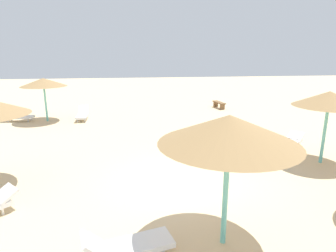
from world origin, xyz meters
name	(u,v)px	position (x,y,z in m)	size (l,w,h in m)	color
ground_plane	(180,184)	(0.00, 0.00, 0.00)	(80.00, 80.00, 0.00)	beige
parasol_0	(43,82)	(-6.75, 9.75, 2.42)	(2.73, 2.73, 2.68)	#6BC6BC
parasol_2	(329,99)	(5.81, 1.15, 2.52)	(2.59, 2.59, 2.81)	#6BC6BC
parasol_4	(229,130)	(0.47, -3.05, 2.67)	(2.97, 2.97, 2.99)	#6BC6BC
lounger_0	(82,115)	(-4.63, 9.93, 0.33)	(0.70, 1.86, 0.81)	white
lounger_2	(290,142)	(5.53, 2.89, 0.31)	(1.87, 1.73, 0.62)	white
lounger_4	(126,246)	(-1.70, -3.32, 0.32)	(1.98, 1.09, 0.75)	white
lounger_6	(17,116)	(-8.58, 9.90, 0.32)	(1.89, 0.77, 0.79)	white
bench_0	(219,104)	(5.20, 12.45, 0.35)	(0.65, 1.55, 0.49)	brown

